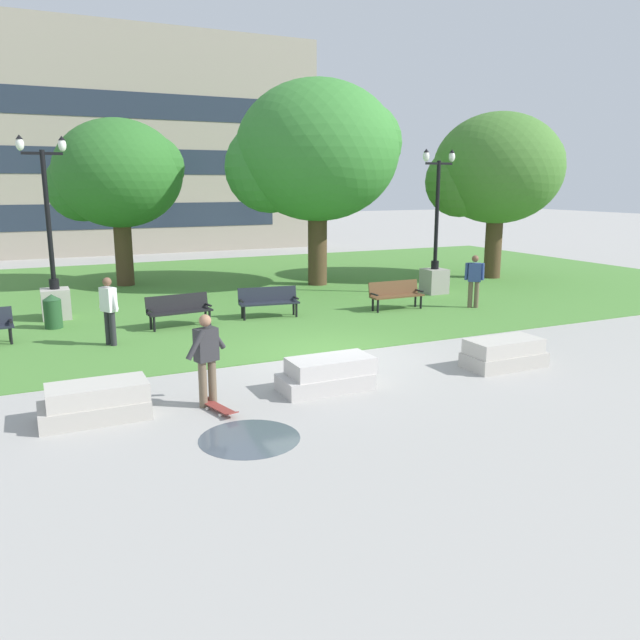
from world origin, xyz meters
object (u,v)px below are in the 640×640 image
object	(u,v)px
person_bystander_far_lawn	(109,307)
park_bench_near_left	(268,300)
concrete_block_left	(328,374)
skateboard	(219,407)
concrete_block_right	(504,353)
park_bench_far_right	(396,293)
person_skateboarder	(206,355)
person_bystander_near_lawn	(474,278)
park_bench_far_left	(179,309)
lamp_post_center	(435,265)
lamp_post_right	(54,283)
trash_bin	(53,311)
concrete_block_center	(96,402)

from	to	relation	value
person_bystander_far_lawn	park_bench_near_left	bearing A→B (deg)	17.26
concrete_block_left	skateboard	distance (m)	2.33
concrete_block_right	park_bench_far_right	size ratio (longest dim) A/B	1.00
park_bench_near_left	person_skateboarder	bearing A→B (deg)	-118.71
person_bystander_near_lawn	person_bystander_far_lawn	size ratio (longest dim) A/B	1.00
person_skateboarder	skateboard	xyz separation A→B (m)	(0.08, -0.38, -0.88)
park_bench_far_left	lamp_post_center	bearing A→B (deg)	8.84
park_bench_far_right	person_bystander_near_lawn	size ratio (longest dim) A/B	1.05
skateboard	park_bench_near_left	xyz separation A→B (m)	(3.63, 7.16, 0.45)
lamp_post_center	person_bystander_near_lawn	size ratio (longest dim) A/B	3.01
lamp_post_right	person_bystander_near_lawn	world-z (taller)	lamp_post_right
person_bystander_far_lawn	park_bench_far_left	bearing A→B (deg)	33.31
park_bench_near_left	trash_bin	xyz separation A→B (m)	(-5.98, 1.16, -0.04)
concrete_block_right	trash_bin	size ratio (longest dim) A/B	1.88
park_bench_far_left	park_bench_far_right	size ratio (longest dim) A/B	1.02
concrete_block_center	person_bystander_far_lawn	world-z (taller)	person_bystander_far_lawn
concrete_block_center	trash_bin	size ratio (longest dim) A/B	1.88
person_skateboarder	person_bystander_far_lawn	size ratio (longest dim) A/B	1.00
park_bench_far_left	lamp_post_right	size ratio (longest dim) A/B	0.35
lamp_post_right	person_bystander_far_lawn	size ratio (longest dim) A/B	3.10
person_bystander_near_lawn	person_bystander_far_lawn	distance (m)	11.32
concrete_block_center	lamp_post_center	size ratio (longest dim) A/B	0.35
lamp_post_right	person_bystander_far_lawn	xyz separation A→B (m)	(1.08, -3.95, -0.10)
person_skateboarder	person_bystander_near_lawn	xyz separation A→B (m)	(10.28, 5.34, 0.02)
concrete_block_right	lamp_post_center	xyz separation A→B (m)	(4.13, 8.47, 0.75)
concrete_block_left	park_bench_far_left	bearing A→B (deg)	101.97
skateboard	lamp_post_right	world-z (taller)	lamp_post_right
concrete_block_center	person_bystander_far_lawn	distance (m)	5.23
park_bench_far_right	person_bystander_far_lawn	bearing A→B (deg)	-174.35
skateboard	person_bystander_near_lawn	distance (m)	11.72
park_bench_near_left	park_bench_far_left	size ratio (longest dim) A/B	1.00
concrete_block_right	trash_bin	bearing A→B (deg)	136.97
skateboard	person_bystander_far_lawn	size ratio (longest dim) A/B	0.61
skateboard	person_bystander_near_lawn	size ratio (longest dim) A/B	0.61
skateboard	trash_bin	size ratio (longest dim) A/B	1.08
concrete_block_right	person_bystander_far_lawn	distance (m)	9.51
lamp_post_center	person_bystander_near_lawn	world-z (taller)	lamp_post_center
park_bench_near_left	park_bench_far_left	world-z (taller)	same
park_bench_near_left	person_bystander_far_lawn	size ratio (longest dim) A/B	1.08
skateboard	park_bench_far_right	xyz separation A→B (m)	(7.75, 6.56, 0.45)
concrete_block_right	park_bench_far_right	xyz separation A→B (m)	(1.24, 6.51, 0.23)
park_bench_near_left	person_bystander_far_lawn	distance (m)	5.00
park_bench_far_right	lamp_post_right	distance (m)	10.43
skateboard	person_bystander_far_lawn	world-z (taller)	person_bystander_far_lawn
concrete_block_center	park_bench_far_left	world-z (taller)	park_bench_far_left
park_bench_far_left	lamp_post_center	size ratio (longest dim) A/B	0.36
concrete_block_center	park_bench_near_left	bearing A→B (deg)	49.55
park_bench_far_left	park_bench_far_right	xyz separation A→B (m)	(6.86, -0.45, 0.00)
concrete_block_right	person_skateboarder	bearing A→B (deg)	177.10
concrete_block_right	park_bench_far_left	xyz separation A→B (m)	(-5.62, 6.95, 0.23)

